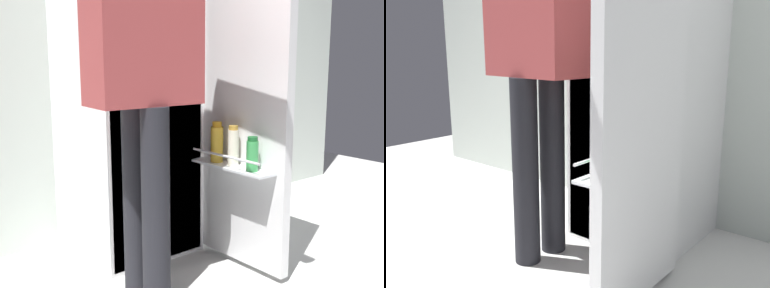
{
  "view_description": "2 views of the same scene",
  "coord_description": "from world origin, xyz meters",
  "views": [
    {
      "loc": [
        -1.4,
        -1.72,
        1.09
      ],
      "look_at": [
        0.03,
        0.03,
        0.66
      ],
      "focal_mm": 46.53,
      "sensor_mm": 36.0,
      "label": 1
    },
    {
      "loc": [
        1.1,
        -1.35,
        1.0
      ],
      "look_at": [
        0.01,
        -0.03,
        0.6
      ],
      "focal_mm": 39.74,
      "sensor_mm": 36.0,
      "label": 2
    }
  ],
  "objects": [
    {
      "name": "kitchen_wall",
      "position": [
        0.0,
        0.89,
        1.32
      ],
      "size": [
        4.4,
        0.1,
        2.65
      ],
      "primitive_type": "cube",
      "color": "beige",
      "rests_on": "ground_plane"
    },
    {
      "name": "refrigerator",
      "position": [
        0.02,
        0.5,
        0.88
      ],
      "size": [
        0.63,
        1.15,
        1.76
      ],
      "color": "white",
      "rests_on": "ground_plane"
    },
    {
      "name": "person",
      "position": [
        -0.24,
        0.0,
        1.05
      ],
      "size": [
        0.57,
        0.81,
        1.73
      ],
      "color": "black",
      "rests_on": "ground_plane"
    },
    {
      "name": "ground_plane",
      "position": [
        0.0,
        0.0,
        0.0
      ],
      "size": [
        6.05,
        6.05,
        0.0
      ],
      "primitive_type": "plane",
      "color": "silver"
    }
  ]
}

